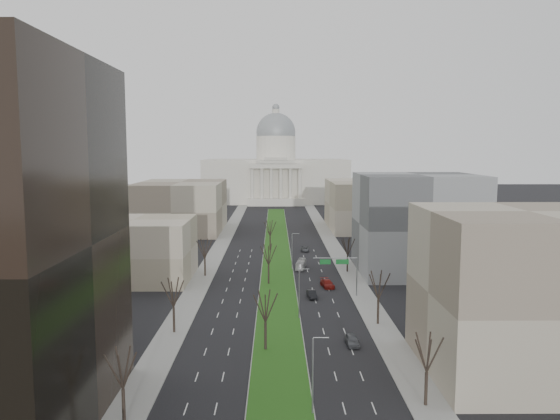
{
  "coord_description": "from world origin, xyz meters",
  "views": [
    {
      "loc": [
        -0.56,
        -39.15,
        30.26
      ],
      "look_at": [
        0.84,
        111.28,
        13.18
      ],
      "focal_mm": 35.0,
      "sensor_mm": 36.0,
      "label": 1
    }
  ],
  "objects": [
    {
      "name": "building_beige_left",
      "position": [
        -33.0,
        85.0,
        7.0
      ],
      "size": [
        26.0,
        22.0,
        14.0
      ],
      "primitive_type": "cube",
      "color": "tan",
      "rests_on": "ground"
    },
    {
      "name": "car_black",
      "position": [
        6.91,
        68.79,
        0.76
      ],
      "size": [
        2.05,
        4.74,
        1.52
      ],
      "primitive_type": "imported",
      "rotation": [
        0.0,
        0.0,
        0.1
      ],
      "color": "black",
      "rests_on": "ground"
    },
    {
      "name": "tree_left_far",
      "position": [
        -17.2,
        88.0,
        6.84
      ],
      "size": [
        5.28,
        5.28,
        9.5
      ],
      "color": "black",
      "rests_on": "ground"
    },
    {
      "name": "mast_arm_signs",
      "position": [
        13.49,
        70.03,
        6.11
      ],
      "size": [
        9.12,
        0.24,
        8.09
      ],
      "color": "gray",
      "rests_on": "ground"
    },
    {
      "name": "streetlamp_median_a",
      "position": [
        3.76,
        20.0,
        4.81
      ],
      "size": [
        1.9,
        0.2,
        9.16
      ],
      "color": "gray",
      "rests_on": "ground"
    },
    {
      "name": "streetlamp_median_c",
      "position": [
        3.76,
        95.0,
        4.81
      ],
      "size": [
        1.9,
        0.2,
        9.16
      ],
      "color": "gray",
      "rests_on": "ground"
    },
    {
      "name": "sidewalk_left",
      "position": [
        -17.5,
        95.0,
        0.07
      ],
      "size": [
        5.0,
        330.0,
        0.15
      ],
      "primitive_type": "cube",
      "color": "gray",
      "rests_on": "ground"
    },
    {
      "name": "tree_median_b",
      "position": [
        -2.0,
        80.0,
        7.0
      ],
      "size": [
        5.4,
        5.4,
        9.72
      ],
      "color": "black",
      "rests_on": "ground"
    },
    {
      "name": "building_far_right",
      "position": [
        35.0,
        165.0,
        9.0
      ],
      "size": [
        30.0,
        40.0,
        18.0
      ],
      "primitive_type": "cube",
      "color": "tan",
      "rests_on": "ground"
    },
    {
      "name": "building_tan_right",
      "position": [
        33.0,
        32.0,
        11.0
      ],
      "size": [
        26.0,
        24.0,
        22.0
      ],
      "primitive_type": "cube",
      "color": "gray",
      "rests_on": "ground"
    },
    {
      "name": "tree_median_a",
      "position": [
        -2.0,
        40.0,
        7.0
      ],
      "size": [
        5.4,
        5.4,
        9.72
      ],
      "color": "black",
      "rests_on": "ground"
    },
    {
      "name": "car_grey_near",
      "position": [
        11.34,
        42.14,
        0.8
      ],
      "size": [
        2.04,
        4.75,
        1.6
      ],
      "primitive_type": "imported",
      "rotation": [
        0.0,
        0.0,
        0.03
      ],
      "color": "#4A4D52",
      "rests_on": "ground"
    },
    {
      "name": "sidewalk_right",
      "position": [
        17.5,
        95.0,
        0.07
      ],
      "size": [
        5.0,
        330.0,
        0.15
      ],
      "primitive_type": "cube",
      "color": "gray",
      "rests_on": "ground"
    },
    {
      "name": "building_grey_right",
      "position": [
        34.0,
        92.0,
        12.0
      ],
      "size": [
        28.0,
        26.0,
        24.0
      ],
      "primitive_type": "cube",
      "color": "#57595C",
      "rests_on": "ground"
    },
    {
      "name": "tree_right_far",
      "position": [
        17.2,
        92.0,
        6.53
      ],
      "size": [
        5.04,
        5.04,
        9.07
      ],
      "color": "black",
      "rests_on": "ground"
    },
    {
      "name": "box_van",
      "position": [
        5.98,
        95.97,
        1.12
      ],
      "size": [
        3.05,
        8.22,
        2.24
      ],
      "primitive_type": "imported",
      "rotation": [
        0.0,
        0.0,
        -0.15
      ],
      "color": "silver",
      "rests_on": "ground"
    },
    {
      "name": "building_far_left",
      "position": [
        -35.0,
        160.0,
        9.0
      ],
      "size": [
        30.0,
        40.0,
        18.0
      ],
      "primitive_type": "cube",
      "color": "gray",
      "rests_on": "ground"
    },
    {
      "name": "capitol",
      "position": [
        0.0,
        269.59,
        16.31
      ],
      "size": [
        80.0,
        46.0,
        55.0
      ],
      "color": "beige",
      "rests_on": "ground"
    },
    {
      "name": "ground",
      "position": [
        0.0,
        120.0,
        0.0
      ],
      "size": [
        600.0,
        600.0,
        0.0
      ],
      "primitive_type": "plane",
      "color": "black",
      "rests_on": "ground"
    },
    {
      "name": "tree_right_mid",
      "position": [
        17.2,
        52.0,
        7.16
      ],
      "size": [
        5.52,
        5.52,
        9.94
      ],
      "color": "black",
      "rests_on": "ground"
    },
    {
      "name": "streetlamp_median_b",
      "position": [
        3.76,
        55.0,
        4.81
      ],
      "size": [
        1.9,
        0.2,
        9.16
      ],
      "color": "gray",
      "rests_on": "ground"
    },
    {
      "name": "tree_right_near",
      "position": [
        17.2,
        22.0,
        6.69
      ],
      "size": [
        5.16,
        5.16,
        9.29
      ],
      "color": "black",
      "rests_on": "ground"
    },
    {
      "name": "tree_left_mid",
      "position": [
        -17.2,
        48.0,
        7.0
      ],
      "size": [
        5.4,
        5.4,
        9.72
      ],
      "color": "black",
      "rests_on": "ground"
    },
    {
      "name": "median",
      "position": [
        0.0,
        118.99,
        0.1
      ],
      "size": [
        8.0,
        222.03,
        0.2
      ],
      "color": "#999993",
      "rests_on": "ground"
    },
    {
      "name": "tree_median_c",
      "position": [
        -2.0,
        120.0,
        7.0
      ],
      "size": [
        5.4,
        5.4,
        9.72
      ],
      "color": "black",
      "rests_on": "ground"
    },
    {
      "name": "car_red",
      "position": [
        10.87,
        77.37,
        0.81
      ],
      "size": [
        3.18,
        5.88,
        1.62
      ],
      "primitive_type": "imported",
      "rotation": [
        0.0,
        0.0,
        0.17
      ],
      "color": "maroon",
      "rests_on": "ground"
    },
    {
      "name": "car_grey_far",
      "position": [
        8.28,
        119.25,
        0.66
      ],
      "size": [
        2.27,
        4.76,
        1.31
      ],
      "primitive_type": "imported",
      "rotation": [
        0.0,
        0.0,
        -0.02
      ],
      "color": "#4B4D52",
      "rests_on": "ground"
    },
    {
      "name": "tree_left_near",
      "position": [
        -17.2,
        18.0,
        6.61
      ],
      "size": [
        5.1,
        5.1,
        9.18
      ],
      "color": "black",
      "rests_on": "ground"
    }
  ]
}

